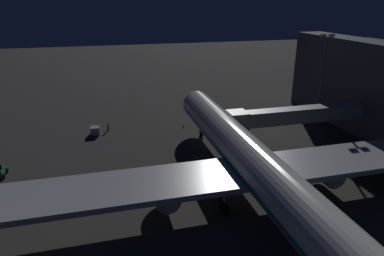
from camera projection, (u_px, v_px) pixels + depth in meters
ground_plane at (234, 179)px, 49.60m from camera, size 320.00×320.00×0.00m
airliner_at_gate at (262, 173)px, 40.42m from camera, size 59.61×63.94×19.54m
jet_bridge at (288, 116)px, 59.81m from camera, size 25.61×3.40×6.75m
apron_floodlight_mast at (323, 73)px, 68.63m from camera, size 2.90×0.50×17.98m
baggage_container_mid_row at (95, 131)px, 65.60m from camera, size 1.67×1.71×1.47m
ground_crew_near_nose_gear at (108, 126)px, 67.55m from camera, size 0.40×0.40×1.75m
traffic_cone_nose_port at (204, 124)px, 70.50m from camera, size 0.36×0.36×0.55m
traffic_cone_nose_starboard at (183, 126)px, 69.44m from camera, size 0.36×0.36×0.55m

